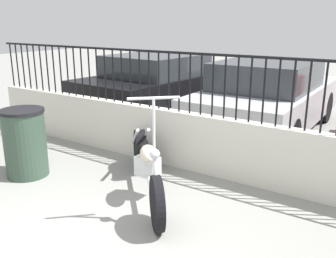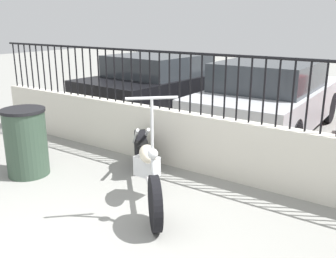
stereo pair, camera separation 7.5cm
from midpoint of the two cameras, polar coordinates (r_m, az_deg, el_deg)
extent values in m
cube|color=beige|center=(5.23, 6.14, -2.36)|extent=(8.71, 0.18, 0.82)
cylinder|color=black|center=(7.97, -22.04, 9.12)|extent=(0.02, 0.02, 0.84)
cylinder|color=black|center=(7.82, -21.32, 9.08)|extent=(0.02, 0.02, 0.84)
cylinder|color=black|center=(7.68, -20.57, 9.04)|extent=(0.02, 0.02, 0.84)
cylinder|color=black|center=(7.54, -19.80, 9.00)|extent=(0.02, 0.02, 0.84)
cylinder|color=black|center=(7.40, -18.99, 8.95)|extent=(0.02, 0.02, 0.84)
cylinder|color=black|center=(7.26, -18.16, 8.90)|extent=(0.02, 0.02, 0.84)
cylinder|color=black|center=(7.13, -17.29, 8.85)|extent=(0.02, 0.02, 0.84)
cylinder|color=black|center=(6.99, -16.39, 8.79)|extent=(0.02, 0.02, 0.84)
cylinder|color=black|center=(6.86, -15.45, 8.73)|extent=(0.02, 0.02, 0.84)
cylinder|color=black|center=(6.72, -14.48, 8.66)|extent=(0.02, 0.02, 0.84)
cylinder|color=black|center=(6.59, -13.47, 8.59)|extent=(0.02, 0.02, 0.84)
cylinder|color=black|center=(6.47, -12.42, 8.51)|extent=(0.02, 0.02, 0.84)
cylinder|color=black|center=(6.34, -11.33, 8.43)|extent=(0.02, 0.02, 0.84)
cylinder|color=black|center=(6.22, -10.20, 8.34)|extent=(0.02, 0.02, 0.84)
cylinder|color=black|center=(6.10, -9.02, 8.24)|extent=(0.02, 0.02, 0.84)
cylinder|color=black|center=(5.98, -7.79, 8.14)|extent=(0.02, 0.02, 0.84)
cylinder|color=black|center=(5.87, -6.52, 8.03)|extent=(0.02, 0.02, 0.84)
cylinder|color=black|center=(5.75, -5.20, 7.90)|extent=(0.02, 0.02, 0.84)
cylinder|color=black|center=(5.64, -3.82, 7.77)|extent=(0.02, 0.02, 0.84)
cylinder|color=black|center=(5.54, -2.40, 7.63)|extent=(0.02, 0.02, 0.84)
cylinder|color=black|center=(5.44, -0.92, 7.48)|extent=(0.02, 0.02, 0.84)
cylinder|color=black|center=(5.34, 0.62, 7.32)|extent=(0.02, 0.02, 0.84)
cylinder|color=black|center=(5.24, 2.21, 7.15)|extent=(0.02, 0.02, 0.84)
cylinder|color=black|center=(5.15, 3.85, 6.96)|extent=(0.02, 0.02, 0.84)
cylinder|color=black|center=(5.07, 5.55, 6.77)|extent=(0.02, 0.02, 0.84)
cylinder|color=black|center=(4.99, 7.31, 6.56)|extent=(0.02, 0.02, 0.84)
cylinder|color=black|center=(4.91, 9.12, 6.33)|extent=(0.02, 0.02, 0.84)
cylinder|color=black|center=(4.84, 10.99, 6.10)|extent=(0.02, 0.02, 0.84)
cylinder|color=black|center=(4.77, 12.90, 5.85)|extent=(0.02, 0.02, 0.84)
cylinder|color=black|center=(4.71, 14.87, 5.58)|extent=(0.02, 0.02, 0.84)
cylinder|color=black|center=(4.66, 16.88, 5.31)|extent=(0.02, 0.02, 0.84)
cylinder|color=black|center=(4.61, 18.94, 5.02)|extent=(0.02, 0.02, 0.84)
cylinder|color=black|center=(4.57, 21.03, 4.72)|extent=(0.02, 0.02, 0.84)
cylinder|color=black|center=(4.53, 23.16, 4.40)|extent=(0.02, 0.02, 0.84)
cylinder|color=black|center=(4.98, 6.57, 11.23)|extent=(8.71, 0.04, 0.04)
cylinder|color=black|center=(3.85, -1.41, -11.29)|extent=(0.47, 0.48, 0.58)
cylinder|color=black|center=(5.35, -3.78, -3.22)|extent=(0.51, 0.53, 0.59)
cylinder|color=silver|center=(4.59, -2.80, -6.60)|extent=(1.09, 1.13, 0.06)
cube|color=silver|center=(4.51, -2.75, -5.67)|extent=(0.28, 0.18, 0.24)
ellipsoid|color=beige|center=(4.33, -2.61, -3.80)|extent=(0.44, 0.44, 0.18)
cube|color=black|center=(5.01, -3.49, -2.41)|extent=(0.31, 0.31, 0.06)
cylinder|color=silver|center=(3.83, -1.62, -7.35)|extent=(0.18, 0.19, 0.51)
sphere|color=silver|center=(3.80, -1.77, -3.81)|extent=(0.11, 0.11, 0.11)
cylinder|color=silver|center=(3.73, -1.87, 0.60)|extent=(0.03, 0.03, 0.55)
cylinder|color=silver|center=(3.67, -1.91, 4.74)|extent=(0.40, 0.38, 0.03)
cylinder|color=silver|center=(5.23, -4.54, -1.17)|extent=(0.60, 0.62, 0.46)
cylinder|color=silver|center=(5.24, -3.01, -1.10)|extent=(0.60, 0.62, 0.46)
cylinder|color=#334738|center=(5.46, -20.43, -2.10)|extent=(0.56, 0.56, 0.90)
cylinder|color=black|center=(5.34, -20.92, 2.67)|extent=(0.59, 0.59, 0.04)
cylinder|color=black|center=(10.10, 0.23, 6.27)|extent=(0.16, 0.65, 0.64)
cylinder|color=black|center=(9.11, 9.00, 4.96)|extent=(0.16, 0.65, 0.64)
cylinder|color=black|center=(8.37, -10.52, 3.89)|extent=(0.16, 0.65, 0.64)
cylinder|color=black|center=(7.13, -1.17, 2.03)|extent=(0.16, 0.65, 0.64)
cube|color=black|center=(8.56, -0.35, 6.17)|extent=(2.21, 4.12, 0.67)
cube|color=#2D3338|center=(8.33, -1.25, 9.74)|extent=(1.85, 2.04, 0.44)
cylinder|color=black|center=(8.94, 13.28, 4.51)|extent=(0.12, 0.64, 0.64)
cylinder|color=black|center=(8.51, 23.69, 2.98)|extent=(0.12, 0.64, 0.64)
cylinder|color=black|center=(6.65, 5.15, 0.92)|extent=(0.12, 0.64, 0.64)
cylinder|color=black|center=(6.06, 18.92, -1.45)|extent=(0.12, 0.64, 0.64)
cube|color=#B7BABF|center=(7.43, 15.70, 3.84)|extent=(1.80, 4.17, 0.63)
cube|color=#2D3338|center=(7.14, 15.49, 7.95)|extent=(1.60, 2.01, 0.49)
camera|label=1|loc=(0.04, -89.56, 0.13)|focal=40.00mm
camera|label=2|loc=(0.04, 90.44, -0.13)|focal=40.00mm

